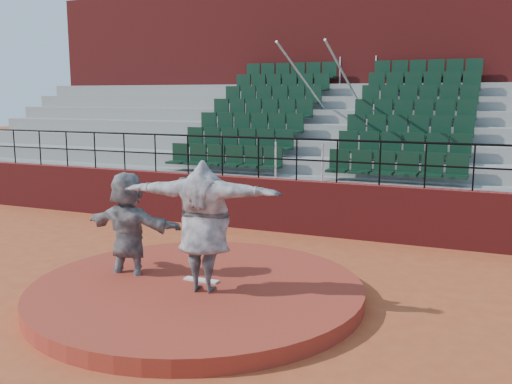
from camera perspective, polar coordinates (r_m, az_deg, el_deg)
ground at (r=9.69m, az=-5.90°, el=-10.50°), size 90.00×90.00×0.00m
pitchers_mound at (r=9.65m, az=-5.91°, el=-9.80°), size 5.50×5.50×0.25m
pitching_rubber at (r=9.73m, az=-5.49°, el=-8.76°), size 0.60×0.15×0.03m
boundary_wall at (r=13.95m, az=4.03°, el=-1.45°), size 24.00×0.30×1.30m
wall_railing at (r=13.75m, az=4.10°, el=4.20°), size 24.04×0.05×1.03m
seating_deck at (r=17.28m, az=8.02°, el=3.28°), size 24.00×5.97×4.63m
press_box_facade at (r=21.02m, az=11.02°, el=10.08°), size 24.00×3.00×7.10m
pitcher at (r=9.02m, az=-5.25°, el=-3.42°), size 2.65×1.06×2.09m
fielder at (r=10.18m, az=-12.65°, el=-3.70°), size 1.91×0.64×2.05m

